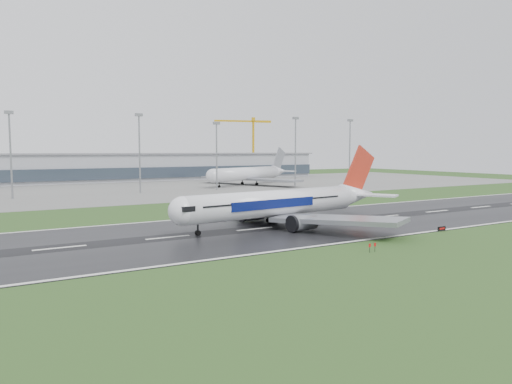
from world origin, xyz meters
TOP-DOWN VIEW (x-y plane):
  - ground at (0.00, 0.00)m, footprint 520.00×520.00m
  - runway at (0.00, 0.00)m, footprint 400.00×45.00m
  - apron at (0.00, 125.00)m, footprint 400.00×130.00m
  - terminal at (0.00, 185.00)m, footprint 240.00×36.00m
  - main_airliner at (-10.35, 1.61)m, footprint 66.32×63.80m
  - parked_airliner at (44.98, 116.71)m, footprint 79.32×76.93m
  - tower_crane at (96.12, 200.00)m, footprint 40.30×11.36m
  - runway_sign at (13.30, -22.47)m, footprint 2.31×0.38m
  - floodmast_1 at (-61.46, 100.00)m, footprint 0.64×0.64m
  - floodmast_2 at (-15.18, 100.00)m, footprint 0.64×0.64m
  - floodmast_3 at (19.21, 100.00)m, footprint 0.64×0.64m
  - floodmast_4 at (61.50, 100.00)m, footprint 0.64×0.64m
  - floodmast_5 at (96.13, 100.00)m, footprint 0.64×0.64m

SIDE VIEW (x-z plane):
  - ground at x=0.00m, z-range 0.00..0.00m
  - apron at x=0.00m, z-range 0.00..0.08m
  - runway at x=0.00m, z-range 0.00..0.10m
  - runway_sign at x=13.30m, z-range 0.00..1.04m
  - terminal at x=0.00m, z-range 0.00..15.00m
  - main_airliner at x=-10.35m, z-range 0.10..17.85m
  - parked_airliner at x=44.98m, z-range 0.08..18.33m
  - floodmast_3 at x=19.21m, z-range 0.00..28.55m
  - floodmast_1 at x=-61.46m, z-range 0.00..30.02m
  - floodmast_2 at x=-15.18m, z-range 0.00..30.90m
  - floodmast_4 at x=61.50m, z-range 0.00..32.21m
  - floodmast_5 at x=96.13m, z-range 0.00..32.29m
  - tower_crane at x=96.12m, z-range 0.00..40.63m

